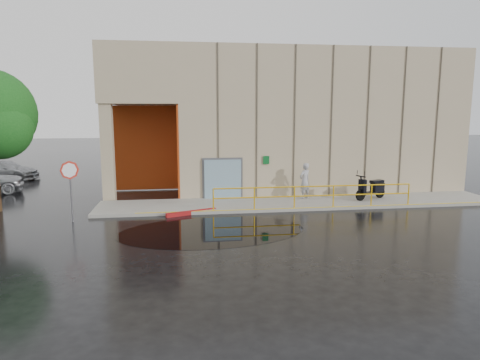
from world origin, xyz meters
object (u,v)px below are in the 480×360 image
object	(u,v)px
scooter	(371,182)
red_curb	(191,213)
stop_sign	(70,178)
car_c	(5,170)
person	(305,181)

from	to	relation	value
scooter	red_curb	size ratio (longest dim) A/B	0.85
stop_sign	car_c	world-z (taller)	stop_sign
person	car_c	world-z (taller)	person
person	red_curb	xyz separation A→B (m)	(-5.88, -2.08, -0.99)
stop_sign	car_c	size ratio (longest dim) A/B	0.58
scooter	red_curb	world-z (taller)	scooter
red_curb	person	bearing A→B (deg)	19.43
car_c	stop_sign	bearing A→B (deg)	-137.31
person	stop_sign	world-z (taller)	stop_sign
scooter	red_curb	bearing A→B (deg)	166.29
stop_sign	red_curb	size ratio (longest dim) A/B	1.09
person	stop_sign	distance (m)	11.26
red_curb	car_c	distance (m)	17.00
scooter	stop_sign	world-z (taller)	stop_sign
person	red_curb	bearing A→B (deg)	-12.25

